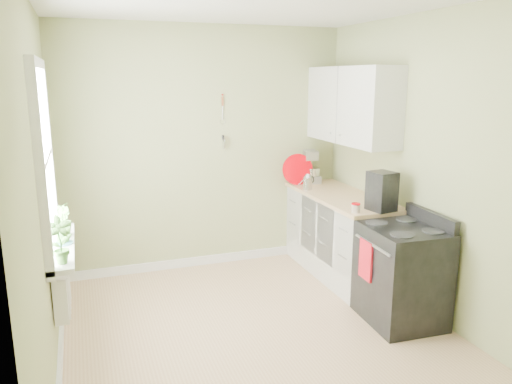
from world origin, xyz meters
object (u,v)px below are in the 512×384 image
object	(u,v)px
stand_mixer	(309,167)
kettle	(308,182)
coffee_maker	(381,192)
stove	(401,274)

from	to	relation	value
stand_mixer	kettle	size ratio (longest dim) A/B	2.39
stand_mixer	coffee_maker	world-z (taller)	stand_mixer
stand_mixer	coffee_maker	xyz separation A→B (m)	(0.06, -1.44, -0.01)
kettle	coffee_maker	xyz separation A→B (m)	(0.27, -1.04, 0.09)
stove	kettle	bearing A→B (deg)	98.77
stand_mixer	coffee_maker	bearing A→B (deg)	-87.73
stand_mixer	kettle	distance (m)	0.46
stand_mixer	kettle	world-z (taller)	stand_mixer
stand_mixer	coffee_maker	distance (m)	1.44
stove	stand_mixer	world-z (taller)	stand_mixer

